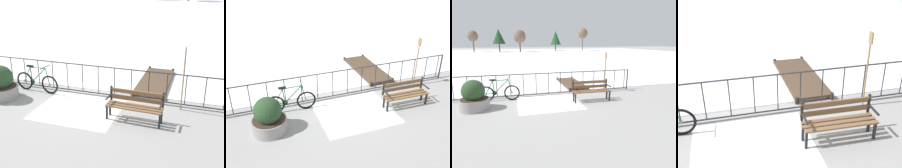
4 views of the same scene
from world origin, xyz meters
The scene contains 8 objects.
ground_plane centered at (0.00, 0.00, 0.00)m, with size 160.00×160.00×0.00m, color gray.
snow_patch centered at (0.08, -1.20, 0.00)m, with size 2.52×2.15×0.01m, color white.
railing_fence centered at (0.00, 0.00, 0.56)m, with size 9.06×0.06×1.07m.
bicycle_near_railing centered at (-1.90, -0.34, 0.37)m, with size 1.71×0.52×0.97m.
park_bench centered at (1.89, -1.30, 0.51)m, with size 1.61×0.53×0.89m.
planter_with_shrub centered at (-2.72, -1.19, 0.48)m, with size 1.05×1.05×1.13m.
oar_upright centered at (3.08, -0.22, 1.14)m, with size 0.04×0.16×1.98m.
wooden_dock centered at (1.94, 1.74, 0.12)m, with size 1.10×2.98×0.20m.
Camera 2 is at (-3.00, -7.79, 4.84)m, focal length 41.32 mm.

